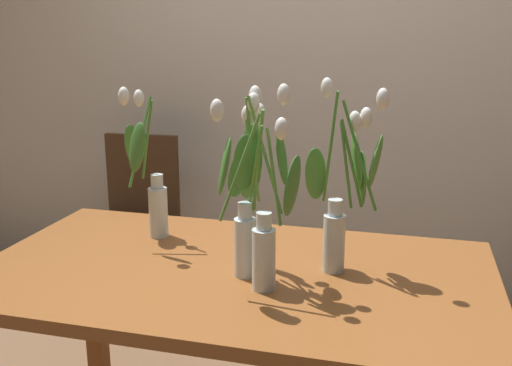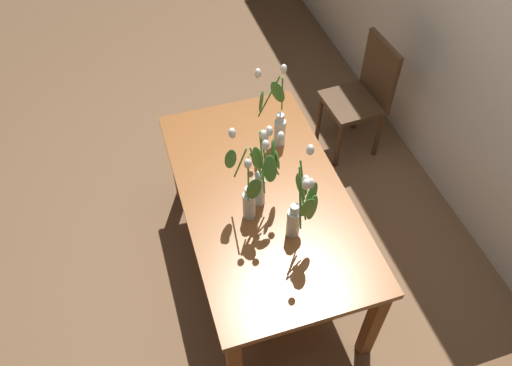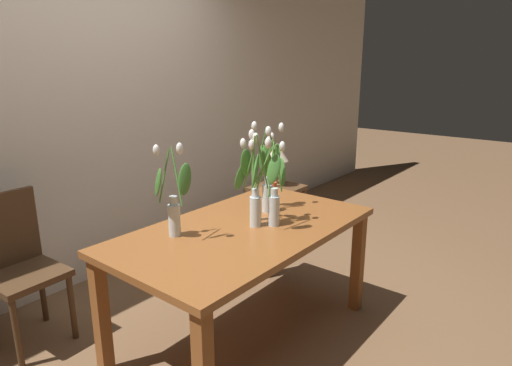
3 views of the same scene
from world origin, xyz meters
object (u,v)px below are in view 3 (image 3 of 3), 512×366
tulip_vase_0 (270,188)px  dining_chair (17,261)px  tulip_vase_2 (254,189)px  tulip_vase_3 (267,176)px  tulip_vase_1 (173,205)px  pillar_candle (274,186)px  table_lamp (277,154)px  dining_table (244,241)px  side_table (276,198)px

tulip_vase_0 → dining_chair: bearing=129.6°
tulip_vase_0 → tulip_vase_2: bearing=113.0°
tulip_vase_0 → tulip_vase_3: 0.29m
tulip_vase_0 → tulip_vase_3: size_ratio=0.94×
tulip_vase_1 → dining_chair: (-0.50, 0.87, -0.40)m
tulip_vase_2 → tulip_vase_3: 0.28m
tulip_vase_0 → pillar_candle: (1.15, 0.82, -0.39)m
tulip_vase_2 → table_lamp: size_ratio=1.46×
tulip_vase_2 → table_lamp: 1.57m
dining_chair → table_lamp: bearing=-6.9°
dining_table → side_table: dining_table is taller
dining_table → tulip_vase_3: bearing=14.0°
tulip_vase_3 → pillar_candle: 1.18m
tulip_vase_2 → side_table: size_ratio=1.06×
dining_table → tulip_vase_2: bearing=-14.2°
tulip_vase_3 → dining_chair: size_ratio=0.63×
tulip_vase_1 → tulip_vase_2: bearing=-26.6°
tulip_vase_0 → pillar_candle: size_ratio=7.36×
pillar_candle → tulip_vase_1: bearing=-162.5°
tulip_vase_2 → dining_chair: bearing=130.7°
tulip_vase_3 → tulip_vase_2: bearing=-159.2°
tulip_vase_3 → side_table: bearing=33.3°
dining_table → pillar_candle: bearing=29.5°
tulip_vase_1 → side_table: 1.89m
tulip_vase_2 → tulip_vase_0: bearing=-67.0°
tulip_vase_2 → pillar_candle: 1.44m
tulip_vase_2 → tulip_vase_3: bearing=20.8°
side_table → table_lamp: table_lamp is taller
tulip_vase_3 → pillar_candle: size_ratio=7.81×
tulip_vase_1 → tulip_vase_2: 0.48m
pillar_candle → dining_table: bearing=-150.5°
dining_chair → tulip_vase_1: bearing=-60.0°
tulip_vase_1 → dining_chair: size_ratio=0.59×
side_table → pillar_candle: pillar_candle is taller
tulip_vase_1 → table_lamp: size_ratio=1.37×
side_table → pillar_candle: bearing=-153.2°
table_lamp → tulip_vase_2: bearing=-149.0°
tulip_vase_1 → dining_chair: tulip_vase_1 is taller
tulip_vase_3 → side_table: 1.36m
dining_chair → table_lamp: (2.27, -0.27, 0.33)m
tulip_vase_0 → tulip_vase_3: (0.22, 0.19, -0.01)m
tulip_vase_0 → side_table: bearing=34.7°
tulip_vase_3 → pillar_candle: tulip_vase_3 is taller
tulip_vase_2 → side_table: bearing=31.0°
tulip_vase_1 → table_lamp: bearing=18.4°
dining_chair → side_table: size_ratio=1.69×
dining_table → pillar_candle: dining_table is taller
table_lamp → pillar_candle: (-0.15, -0.08, -0.27)m
dining_table → tulip_vase_1: tulip_vase_1 is taller
tulip_vase_0 → table_lamp: 1.59m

